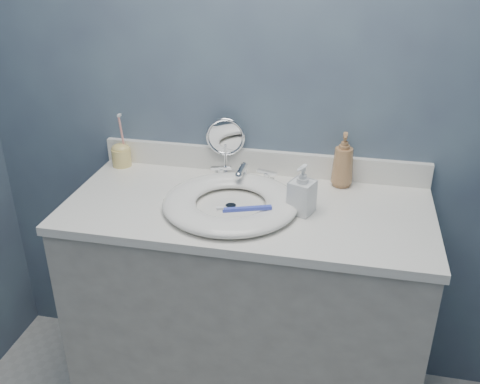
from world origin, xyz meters
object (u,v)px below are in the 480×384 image
(makeup_mirror, at_px, (226,143))
(soap_bottle_amber, at_px, (343,160))
(soap_bottle_clear, at_px, (302,189))
(toothbrush_holder, at_px, (121,154))

(makeup_mirror, distance_m, soap_bottle_amber, 0.43)
(soap_bottle_clear, distance_m, toothbrush_holder, 0.76)
(makeup_mirror, relative_size, toothbrush_holder, 1.03)
(soap_bottle_amber, bearing_deg, toothbrush_holder, 179.08)
(soap_bottle_amber, bearing_deg, makeup_mirror, 176.09)
(soap_bottle_amber, height_order, toothbrush_holder, toothbrush_holder)
(soap_bottle_clear, bearing_deg, toothbrush_holder, -176.04)
(soap_bottle_amber, relative_size, soap_bottle_clear, 1.20)
(soap_bottle_clear, height_order, toothbrush_holder, toothbrush_holder)
(soap_bottle_amber, distance_m, soap_bottle_clear, 0.26)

